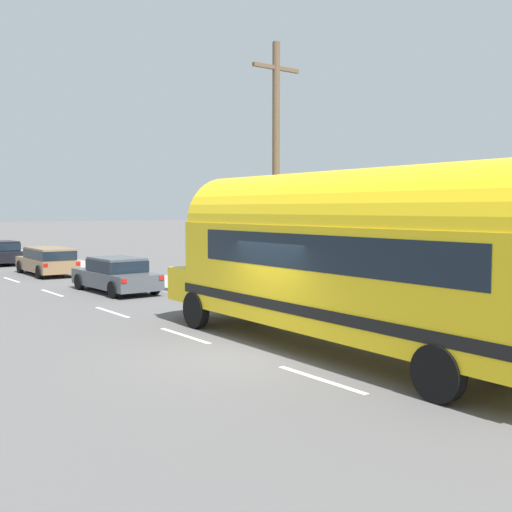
{
  "coord_description": "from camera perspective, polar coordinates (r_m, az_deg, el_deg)",
  "views": [
    {
      "loc": [
        -7.97,
        -10.98,
        3.26
      ],
      "look_at": [
        1.62,
        1.81,
        2.04
      ],
      "focal_mm": 43.51,
      "sensor_mm": 36.0,
      "label": 1
    }
  ],
  "objects": [
    {
      "name": "car_second",
      "position": [
        32.13,
        -18.58,
        -0.28
      ],
      "size": [
        1.98,
        4.79,
        1.37
      ],
      "color": "olive",
      "rests_on": "ground"
    },
    {
      "name": "lane_markings",
      "position": [
        26.42,
        -12.89,
        -2.83
      ],
      "size": [
        3.87,
        80.0,
        0.01
      ],
      "color": "silver",
      "rests_on": "ground"
    },
    {
      "name": "utility_pole",
      "position": [
        19.98,
        1.85,
        7.69
      ],
      "size": [
        1.8,
        0.24,
        8.5
      ],
      "color": "brown",
      "rests_on": "ground"
    },
    {
      "name": "car_third",
      "position": [
        39.49,
        -22.48,
        0.37
      ],
      "size": [
        2.03,
        4.63,
        1.37
      ],
      "color": "black",
      "rests_on": "ground"
    },
    {
      "name": "painted_bus",
      "position": [
        13.63,
        9.38,
        0.27
      ],
      "size": [
        2.77,
        12.61,
        4.12
      ],
      "color": "yellow",
      "rests_on": "ground"
    },
    {
      "name": "sidewalk_slab",
      "position": [
        24.82,
        -5.29,
        -3.04
      ],
      "size": [
        2.3,
        90.0,
        0.15
      ],
      "primitive_type": "cube",
      "color": "gray",
      "rests_on": "ground"
    },
    {
      "name": "ground_plane",
      "position": [
        13.96,
        -0.86,
        -9.15
      ],
      "size": [
        300.0,
        300.0,
        0.0
      ],
      "primitive_type": "plane",
      "color": "#565454"
    },
    {
      "name": "car_lead",
      "position": [
        24.87,
        -12.73,
        -1.57
      ],
      "size": [
        1.99,
        4.6,
        1.37
      ],
      "color": "#474C51",
      "rests_on": "ground"
    }
  ]
}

